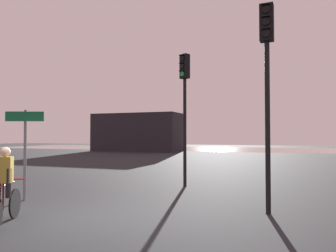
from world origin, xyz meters
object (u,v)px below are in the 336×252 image
at_px(traffic_light_center, 185,95).
at_px(direction_sign_post, 25,141).
at_px(traffic_light_near_right, 267,69).
at_px(cyclist, 5,185).
at_px(distant_building, 137,132).

bearing_deg(traffic_light_center, direction_sign_post, 77.28).
distance_m(traffic_light_near_right, cyclist, 6.42).
height_order(traffic_light_near_right, cyclist, traffic_light_near_right).
bearing_deg(distant_building, cyclist, -68.44).
bearing_deg(distant_building, traffic_light_center, -60.03).
bearing_deg(traffic_light_near_right, direction_sign_post, 9.50).
height_order(distant_building, cyclist, distant_building).
relative_size(traffic_light_near_right, traffic_light_center, 1.03).
relative_size(traffic_light_center, cyclist, 3.00).
relative_size(traffic_light_near_right, direction_sign_post, 1.93).
relative_size(distant_building, direction_sign_post, 4.06).
bearing_deg(direction_sign_post, distant_building, -92.56).
xyz_separation_m(traffic_light_near_right, cyclist, (-5.04, -2.96, -2.64)).
bearing_deg(traffic_light_center, cyclist, 100.94).
bearing_deg(traffic_light_near_right, traffic_light_center, -43.77).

